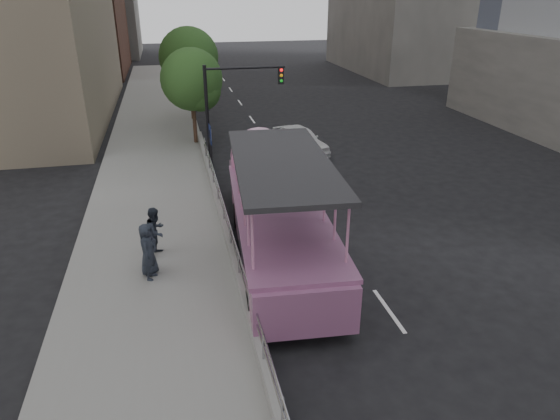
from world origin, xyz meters
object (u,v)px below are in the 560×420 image
object	(u,v)px
car	(300,140)
street_tree_far	(191,60)
street_tree_near	(194,82)
duck_boat	(275,210)
parking_sign	(211,146)
pedestrian_near	(149,252)
traffic_signal	(230,98)
pedestrian_far	(148,249)
pedestrian_mid	(156,231)

from	to	relation	value
car	street_tree_far	xyz separation A→B (m)	(-5.45, 8.35, 3.55)
street_tree_near	street_tree_far	distance (m)	6.02
car	duck_boat	bearing A→B (deg)	-125.02
duck_boat	parking_sign	world-z (taller)	duck_boat
pedestrian_near	traffic_signal	xyz separation A→B (m)	(4.07, 11.60, 2.30)
car	traffic_signal	bearing A→B (deg)	178.93
duck_boat	car	bearing A→B (deg)	70.98
car	pedestrian_far	size ratio (longest dim) A/B	2.58
duck_boat	street_tree_near	bearing A→B (deg)	98.18
pedestrian_near	street_tree_near	bearing A→B (deg)	11.61
traffic_signal	pedestrian_mid	bearing A→B (deg)	-111.12
pedestrian_far	parking_sign	world-z (taller)	parking_sign
street_tree_near	parking_sign	bearing A→B (deg)	-87.06
pedestrian_near	parking_sign	size ratio (longest dim) A/B	0.64
duck_boat	traffic_signal	xyz separation A→B (m)	(-0.30, 9.80, 2.08)
pedestrian_near	parking_sign	xyz separation A→B (m)	(2.78, 9.10, 0.56)
duck_boat	pedestrian_near	world-z (taller)	duck_boat
pedestrian_mid	pedestrian_far	bearing A→B (deg)	-160.44
pedestrian_near	pedestrian_mid	xyz separation A→B (m)	(0.19, 1.55, -0.04)
pedestrian_near	traffic_signal	distance (m)	12.51
pedestrian_near	parking_sign	distance (m)	9.53
traffic_signal	street_tree_near	xyz separation A→B (m)	(-1.60, 3.43, 0.32)
street_tree_far	traffic_signal	bearing A→B (deg)	-81.57
street_tree_far	pedestrian_mid	bearing A→B (deg)	-97.27
duck_boat	pedestrian_mid	bearing A→B (deg)	-176.62
traffic_signal	street_tree_far	world-z (taller)	street_tree_far
pedestrian_near	traffic_signal	bearing A→B (deg)	1.61
pedestrian_far	traffic_signal	size ratio (longest dim) A/B	0.33
car	street_tree_far	world-z (taller)	street_tree_far
duck_boat	traffic_signal	size ratio (longest dim) A/B	2.25
street_tree_near	street_tree_far	size ratio (longest dim) A/B	0.89
pedestrian_mid	pedestrian_far	world-z (taller)	pedestrian_far
pedestrian_mid	parking_sign	distance (m)	8.00
car	pedestrian_far	bearing A→B (deg)	-139.44
pedestrian_far	traffic_signal	xyz separation A→B (m)	(4.12, 11.30, 2.34)
duck_boat	street_tree_far	size ratio (longest dim) A/B	1.81
pedestrian_mid	parking_sign	xyz separation A→B (m)	(2.59, 7.55, 0.60)
car	street_tree_near	size ratio (longest dim) A/B	0.78
street_tree_near	pedestrian_mid	bearing A→B (deg)	-99.62
duck_boat	pedestrian_mid	distance (m)	4.20
street_tree_near	duck_boat	bearing A→B (deg)	-81.82
street_tree_near	street_tree_far	bearing A→B (deg)	88.09
pedestrian_mid	street_tree_near	distance (m)	13.92
pedestrian_far	traffic_signal	distance (m)	12.26
duck_boat	street_tree_near	distance (m)	13.58
parking_sign	street_tree_far	distance (m)	12.20
street_tree_far	pedestrian_far	bearing A→B (deg)	-97.49
traffic_signal	street_tree_near	size ratio (longest dim) A/B	0.91
duck_boat	car	world-z (taller)	duck_boat
pedestrian_far	street_tree_near	bearing A→B (deg)	2.61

